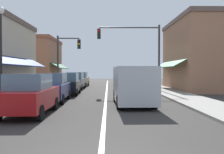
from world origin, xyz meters
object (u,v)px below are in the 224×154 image
object	(u,v)px
traffic_signal_mast_arm	(138,46)
traffic_signal_left_corner	(65,55)
parked_car_third_left	(68,84)
parked_car_distant_left	(81,79)
parked_car_far_left	(75,81)
parked_car_second_left	(53,88)
parked_car_nearest_left	(30,95)
van_in_lane	(133,84)
street_lamp_left_near	(1,41)

from	to	relation	value
traffic_signal_mast_arm	traffic_signal_left_corner	world-z (taller)	traffic_signal_mast_arm
parked_car_third_left	traffic_signal_left_corner	size ratio (longest dim) A/B	0.77
parked_car_distant_left	parked_car_far_left	bearing A→B (deg)	-88.21
parked_car_second_left	traffic_signal_left_corner	xyz separation A→B (m)	(-0.79, 9.00, 2.61)
parked_car_second_left	parked_car_third_left	distance (m)	4.55
parked_car_second_left	traffic_signal_mast_arm	size ratio (longest dim) A/B	0.68
parked_car_nearest_left	van_in_lane	bearing A→B (deg)	32.93
parked_car_far_left	traffic_signal_left_corner	world-z (taller)	traffic_signal_left_corner
parked_car_far_left	parked_car_distant_left	bearing A→B (deg)	90.85
parked_car_second_left	parked_car_third_left	world-z (taller)	same
parked_car_far_left	traffic_signal_mast_arm	bearing A→B (deg)	-25.45
parked_car_second_left	parked_car_distant_left	xyz separation A→B (m)	(0.00, 15.14, 0.00)
parked_car_nearest_left	street_lamp_left_near	bearing A→B (deg)	144.38
parked_car_nearest_left	van_in_lane	world-z (taller)	van_in_lane
parked_car_third_left	parked_car_distant_left	distance (m)	10.59
parked_car_far_left	street_lamp_left_near	xyz separation A→B (m)	(-1.71, -13.46, 2.44)
street_lamp_left_near	traffic_signal_left_corner	bearing A→B (deg)	85.78
traffic_signal_left_corner	parked_car_nearest_left	bearing A→B (deg)	-86.40
parked_car_nearest_left	parked_car_far_left	world-z (taller)	same
traffic_signal_left_corner	parked_car_distant_left	bearing A→B (deg)	82.68
parked_car_third_left	parked_car_distant_left	bearing A→B (deg)	89.69
parked_car_second_left	street_lamp_left_near	xyz separation A→B (m)	(-1.69, -3.29, 2.44)
parked_car_third_left	parked_car_distant_left	world-z (taller)	same
parked_car_far_left	traffic_signal_mast_arm	size ratio (longest dim) A/B	0.67
parked_car_third_left	traffic_signal_mast_arm	size ratio (longest dim) A/B	0.68
traffic_signal_mast_arm	street_lamp_left_near	xyz separation A→B (m)	(-7.84, -10.47, -0.87)
parked_car_second_left	parked_car_far_left	bearing A→B (deg)	88.30
parked_car_third_left	van_in_lane	xyz separation A→B (m)	(4.60, -5.97, 0.27)
parked_car_distant_left	street_lamp_left_near	world-z (taller)	street_lamp_left_near
parked_car_nearest_left	parked_car_far_left	xyz separation A→B (m)	(-0.04, 14.71, 0.00)
parked_car_far_left	parked_car_second_left	bearing A→B (deg)	-89.48
parked_car_far_left	traffic_signal_mast_arm	xyz separation A→B (m)	(6.12, -3.00, 3.31)
parked_car_third_left	parked_car_far_left	size ratio (longest dim) A/B	1.01
van_in_lane	parked_car_distant_left	bearing A→B (deg)	104.64
parked_car_nearest_left	traffic_signal_mast_arm	world-z (taller)	traffic_signal_mast_arm
parked_car_far_left	parked_car_nearest_left	bearing A→B (deg)	-89.19
parked_car_distant_left	parked_car_third_left	bearing A→B (deg)	-87.36
parked_car_nearest_left	parked_car_far_left	distance (m)	14.71
traffic_signal_left_corner	street_lamp_left_near	distance (m)	12.33
traffic_signal_left_corner	street_lamp_left_near	xyz separation A→B (m)	(-0.91, -12.30, -0.17)
parked_car_third_left	street_lamp_left_near	distance (m)	8.43
parked_car_second_left	traffic_signal_mast_arm	distance (m)	10.01
parked_car_nearest_left	parked_car_far_left	bearing A→B (deg)	89.81
parked_car_second_left	parked_car_third_left	size ratio (longest dim) A/B	1.00
traffic_signal_mast_arm	parked_car_nearest_left	bearing A→B (deg)	-117.44
traffic_signal_mast_arm	parked_car_far_left	bearing A→B (deg)	153.92
van_in_lane	street_lamp_left_near	size ratio (longest dim) A/B	1.06
parked_car_third_left	street_lamp_left_near	xyz separation A→B (m)	(-1.89, -7.84, 2.44)
parked_car_far_left	street_lamp_left_near	world-z (taller)	street_lamp_left_near
parked_car_nearest_left	parked_car_third_left	bearing A→B (deg)	88.79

